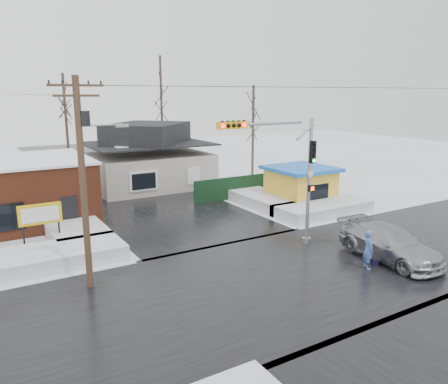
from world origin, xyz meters
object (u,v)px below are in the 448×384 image
traffic_signal (288,166)px  pedestrian (368,250)px  kiosk (300,185)px  utility_pole (84,172)px  car (390,244)px  marquee_sign (40,216)px

traffic_signal → pedestrian: (1.57, -4.32, -3.58)m
kiosk → traffic_signal: bearing=-135.2°
utility_pole → car: 15.16m
traffic_signal → kiosk: bearing=44.8°
traffic_signal → pedestrian: 5.83m
marquee_sign → car: (14.86, -10.61, -1.09)m
utility_pole → marquee_sign: utility_pole is taller
traffic_signal → pedestrian: size_ratio=3.64×
utility_pole → car: size_ratio=1.57×
utility_pole → marquee_sign: 6.87m
traffic_signal → kiosk: size_ratio=1.52×
marquee_sign → kiosk: (18.50, 0.50, -0.46)m
kiosk → car: (-3.64, -11.11, -0.63)m
utility_pole → kiosk: 18.95m
kiosk → pedestrian: (-5.50, -11.35, -0.50)m
utility_pole → traffic_signal: bearing=-2.9°
utility_pole → kiosk: bearing=20.4°
utility_pole → pedestrian: 13.53m
marquee_sign → kiosk: bearing=1.6°
traffic_signal → car: 6.49m
traffic_signal → utility_pole: size_ratio=0.78×
traffic_signal → car: bearing=-50.0°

